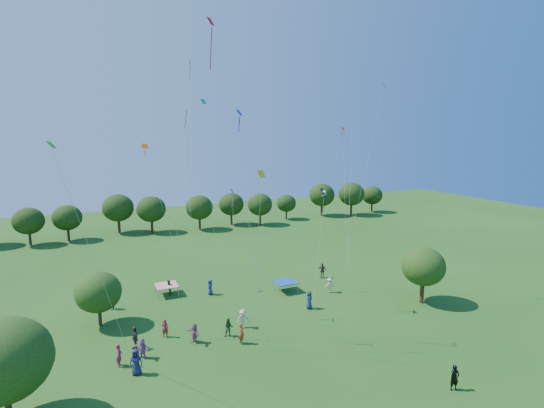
{
  "coord_description": "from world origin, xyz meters",
  "views": [
    {
      "loc": [
        -14.19,
        -17.29,
        16.78
      ],
      "look_at": [
        0.0,
        14.0,
        11.0
      ],
      "focal_mm": 28.0,
      "sensor_mm": 36.0,
      "label": 1
    }
  ],
  "objects_px": {
    "tent_blue": "(285,282)",
    "man_in_black": "(455,378)",
    "near_tree_west": "(3,360)",
    "red_high_kite": "(222,89)",
    "pirate_kite": "(324,195)",
    "tent_red_stripe": "(167,285)",
    "near_tree_north": "(98,292)",
    "near_tree_east": "(423,267)"
  },
  "relations": [
    {
      "from": "man_in_black",
      "to": "pirate_kite",
      "type": "bearing_deg",
      "value": 107.71
    },
    {
      "from": "tent_red_stripe",
      "to": "tent_blue",
      "type": "height_order",
      "value": "same"
    },
    {
      "from": "tent_blue",
      "to": "red_high_kite",
      "type": "bearing_deg",
      "value": -140.67
    },
    {
      "from": "tent_red_stripe",
      "to": "tent_blue",
      "type": "xyz_separation_m",
      "value": [
        11.76,
        -4.2,
        0.0
      ]
    },
    {
      "from": "near_tree_north",
      "to": "tent_red_stripe",
      "type": "relative_size",
      "value": 2.22
    },
    {
      "from": "near_tree_north",
      "to": "near_tree_west",
      "type": "bearing_deg",
      "value": -115.16
    },
    {
      "from": "near_tree_west",
      "to": "tent_blue",
      "type": "relative_size",
      "value": 2.94
    },
    {
      "from": "near_tree_west",
      "to": "tent_red_stripe",
      "type": "distance_m",
      "value": 20.67
    },
    {
      "from": "tent_red_stripe",
      "to": "near_tree_west",
      "type": "bearing_deg",
      "value": -126.45
    },
    {
      "from": "man_in_black",
      "to": "near_tree_north",
      "type": "bearing_deg",
      "value": 149.06
    },
    {
      "from": "near_tree_west",
      "to": "pirate_kite",
      "type": "bearing_deg",
      "value": 14.53
    },
    {
      "from": "tent_blue",
      "to": "man_in_black",
      "type": "distance_m",
      "value": 20.65
    },
    {
      "from": "tent_red_stripe",
      "to": "red_high_kite",
      "type": "relative_size",
      "value": 0.09
    },
    {
      "from": "near_tree_east",
      "to": "near_tree_north",
      "type": "bearing_deg",
      "value": 165.29
    },
    {
      "from": "near_tree_west",
      "to": "red_high_kite",
      "type": "bearing_deg",
      "value": 18.08
    },
    {
      "from": "tent_blue",
      "to": "near_tree_north",
      "type": "bearing_deg",
      "value": -177.89
    },
    {
      "from": "pirate_kite",
      "to": "tent_red_stripe",
      "type": "bearing_deg",
      "value": 142.06
    },
    {
      "from": "near_tree_west",
      "to": "pirate_kite",
      "type": "xyz_separation_m",
      "value": [
        24.96,
        6.47,
        7.07
      ]
    },
    {
      "from": "pirate_kite",
      "to": "near_tree_north",
      "type": "bearing_deg",
      "value": 165.34
    },
    {
      "from": "near_tree_north",
      "to": "tent_blue",
      "type": "xyz_separation_m",
      "value": [
        18.48,
        0.68,
        -2.08
      ]
    },
    {
      "from": "near_tree_north",
      "to": "man_in_black",
      "type": "xyz_separation_m",
      "value": [
        20.82,
        -19.83,
        -2.24
      ]
    },
    {
      "from": "near_tree_east",
      "to": "pirate_kite",
      "type": "bearing_deg",
      "value": 165.21
    },
    {
      "from": "near_tree_north",
      "to": "near_tree_east",
      "type": "xyz_separation_m",
      "value": [
        29.52,
        -7.75,
        0.64
      ]
    },
    {
      "from": "man_in_black",
      "to": "pirate_kite",
      "type": "xyz_separation_m",
      "value": [
        -1.3,
        14.72,
        10.24
      ]
    },
    {
      "from": "pirate_kite",
      "to": "red_high_kite",
      "type": "height_order",
      "value": "red_high_kite"
    },
    {
      "from": "tent_blue",
      "to": "red_high_kite",
      "type": "xyz_separation_m",
      "value": [
        -9.03,
        -7.4,
        19.0
      ]
    },
    {
      "from": "tent_blue",
      "to": "pirate_kite",
      "type": "bearing_deg",
      "value": -79.77
    },
    {
      "from": "tent_blue",
      "to": "man_in_black",
      "type": "relative_size",
      "value": 1.27
    },
    {
      "from": "near_tree_north",
      "to": "tent_blue",
      "type": "distance_m",
      "value": 18.61
    },
    {
      "from": "man_in_black",
      "to": "pirate_kite",
      "type": "distance_m",
      "value": 17.98
    },
    {
      "from": "tent_blue",
      "to": "man_in_black",
      "type": "bearing_deg",
      "value": -83.48
    },
    {
      "from": "near_tree_west",
      "to": "red_high_kite",
      "type": "height_order",
      "value": "red_high_kite"
    },
    {
      "from": "tent_blue",
      "to": "near_tree_east",
      "type": "bearing_deg",
      "value": -37.36
    },
    {
      "from": "tent_red_stripe",
      "to": "man_in_black",
      "type": "distance_m",
      "value": 28.45
    },
    {
      "from": "near_tree_north",
      "to": "near_tree_east",
      "type": "height_order",
      "value": "near_tree_east"
    },
    {
      "from": "near_tree_west",
      "to": "red_high_kite",
      "type": "xyz_separation_m",
      "value": [
        14.89,
        4.86,
        16.0
      ]
    },
    {
      "from": "red_high_kite",
      "to": "tent_blue",
      "type": "bearing_deg",
      "value": 39.33
    },
    {
      "from": "near_tree_north",
      "to": "man_in_black",
      "type": "relative_size",
      "value": 2.81
    },
    {
      "from": "near_tree_east",
      "to": "tent_blue",
      "type": "bearing_deg",
      "value": 142.64
    },
    {
      "from": "red_high_kite",
      "to": "tent_red_stripe",
      "type": "bearing_deg",
      "value": 103.28
    },
    {
      "from": "tent_blue",
      "to": "pirate_kite",
      "type": "xyz_separation_m",
      "value": [
        1.04,
        -5.79,
        10.07
      ]
    },
    {
      "from": "near_tree_west",
      "to": "tent_red_stripe",
      "type": "height_order",
      "value": "near_tree_west"
    }
  ]
}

